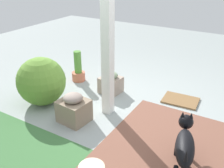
% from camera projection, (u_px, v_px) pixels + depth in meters
% --- Properties ---
extents(ground_plane, '(12.00, 12.00, 0.00)m').
position_uv_depth(ground_plane, '(127.00, 114.00, 4.14)').
color(ground_plane, '#949D9B').
extents(brick_path, '(1.80, 2.40, 0.02)m').
position_uv_depth(brick_path, '(168.00, 160.00, 3.18)').
color(brick_path, brown).
rests_on(brick_path, ground).
extents(porch_pillar, '(0.15, 0.15, 2.56)m').
position_uv_depth(porch_pillar, '(108.00, 35.00, 3.65)').
color(porch_pillar, white).
rests_on(porch_pillar, ground).
extents(stone_planter_nearest, '(0.40, 0.39, 0.41)m').
position_uv_depth(stone_planter_nearest, '(111.00, 83.00, 4.75)').
color(stone_planter_nearest, '#A28E7E').
rests_on(stone_planter_nearest, ground).
extents(stone_planter_mid, '(0.46, 0.42, 0.47)m').
position_uv_depth(stone_planter_mid, '(74.00, 109.00, 3.88)').
color(stone_planter_mid, gray).
rests_on(stone_planter_mid, ground).
extents(round_shrub, '(0.82, 0.82, 0.82)m').
position_uv_depth(round_shrub, '(41.00, 81.00, 4.30)').
color(round_shrub, olive).
rests_on(round_shrub, ground).
extents(terracotta_pot_tall, '(0.27, 0.27, 0.63)m').
position_uv_depth(terracotta_pot_tall, '(78.00, 70.00, 5.21)').
color(terracotta_pot_tall, '#C1674C').
rests_on(terracotta_pot_tall, ground).
extents(dog, '(0.39, 0.81, 0.56)m').
position_uv_depth(dog, '(185.00, 144.00, 2.97)').
color(dog, black).
rests_on(dog, ground).
extents(doormat, '(0.63, 0.48, 0.03)m').
position_uv_depth(doormat, '(180.00, 100.00, 4.52)').
color(doormat, brown).
rests_on(doormat, ground).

